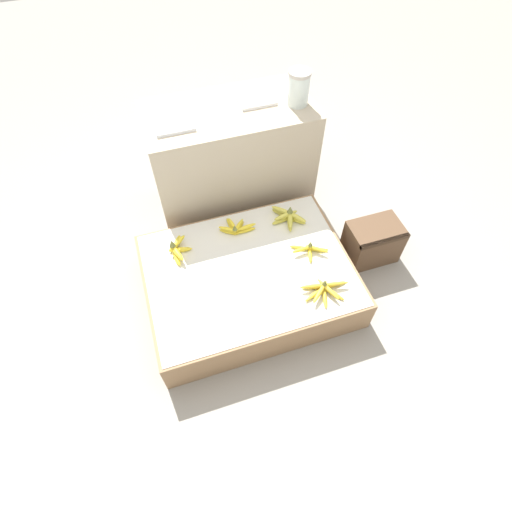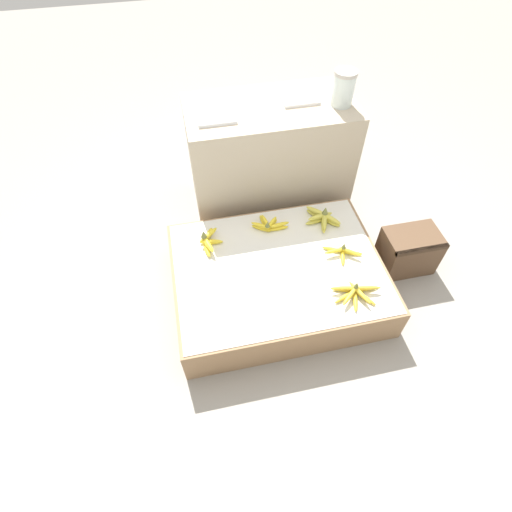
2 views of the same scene
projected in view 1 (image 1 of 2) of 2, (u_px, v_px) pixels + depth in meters
The scene contains 12 objects.
ground_plane at pixel (249, 291), 2.45m from camera, with size 10.00×10.00×0.00m, color gray.
display_platform at pixel (249, 281), 2.36m from camera, with size 1.17×0.89×0.24m.
back_vendor_table at pixel (231, 160), 2.62m from camera, with size 1.01×0.52×0.75m.
wooden_crate at pixel (372, 242), 2.51m from camera, with size 0.32×0.22×0.27m.
banana_bunch_front_midright at pixel (324, 289), 2.15m from camera, with size 0.27×0.18×0.08m.
banana_bunch_middle_midright at pixel (310, 249), 2.32m from camera, with size 0.22×0.16×0.08m.
banana_bunch_back_left at pixel (177, 249), 2.31m from camera, with size 0.14×0.23×0.11m.
banana_bunch_back_midleft at pixel (236, 228), 2.41m from camera, with size 0.23×0.16×0.09m.
banana_bunch_back_midright at pixel (288, 216), 2.46m from camera, with size 0.21×0.22×0.11m.
glass_jar at pixel (299, 88), 2.27m from camera, with size 0.13×0.13×0.20m.
foam_tray_white at pixel (256, 99), 2.37m from camera, with size 0.22×0.17×0.02m.
foam_tray_dark at pixel (173, 123), 2.22m from camera, with size 0.22×0.19×0.02m.
Camera 1 is at (-0.36, -1.24, 2.09)m, focal length 28.00 mm.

